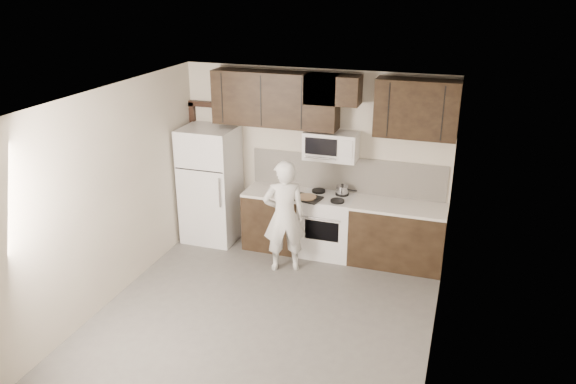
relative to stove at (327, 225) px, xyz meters
The scene contains 14 objects.
floor 2.02m from the stove, 98.80° to the right, with size 4.50×4.50×0.00m, color #54524F.
back_wall 0.99m from the stove, 133.94° to the left, with size 4.00×4.00×0.00m, color #B8AC9C.
ceiling 2.98m from the stove, 98.80° to the right, with size 4.50×4.50×0.00m, color white.
counter_run 0.30m from the stove, ahead, with size 2.95×0.64×0.91m.
stove is the anchor object (origin of this frame).
backsplash 0.80m from the stove, 56.25° to the left, with size 2.90×0.02×0.54m, color beige.
upper_cabinets 1.83m from the stove, 124.04° to the left, with size 3.48×0.35×0.78m.
microwave 1.20m from the stove, 90.10° to the left, with size 0.76×0.42×0.40m.
refrigerator 1.90m from the stove, behind, with size 0.80×0.76×1.80m.
door_trim 2.37m from the stove, behind, with size 0.50×0.08×2.12m.
saucepan 0.57m from the stove, 39.70° to the left, with size 0.31×0.18×0.17m.
baking_tray 0.56m from the stove, 146.23° to the right, with size 0.40×0.30×0.02m, color black.
pizza 0.58m from the stove, 146.23° to the right, with size 0.27×0.27×0.02m, color tan.
person 0.87m from the stove, 124.60° to the right, with size 0.59×0.39×1.62m, color white.
Camera 1 is at (2.13, -5.44, 3.92)m, focal length 35.00 mm.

